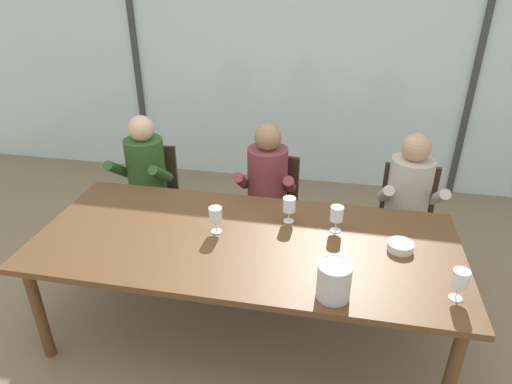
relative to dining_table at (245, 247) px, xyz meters
The scene contains 18 objects.
ground 1.21m from the dining_table, 90.00° to the left, with size 14.00×14.00×0.00m, color #847056.
window_glass_panel 2.54m from the dining_table, 90.00° to the left, with size 7.81×0.03×2.60m, color silver.
window_mullion_left 3.07m from the dining_table, 125.75° to the left, with size 0.06×0.06×2.60m, color #38383D.
window_mullion_right 3.07m from the dining_table, 54.25° to the left, with size 0.06×0.06×2.60m, color #38383D.
hillside_vineyard 5.63m from the dining_table, 90.00° to the left, with size 13.81×2.40×1.95m, color #386633.
dining_table is the anchor object (origin of this frame).
chair_near_curtain 1.45m from the dining_table, 137.28° to the left, with size 0.47×0.47×0.86m.
chair_left_of_center 1.00m from the dining_table, 90.19° to the left, with size 0.50×0.50×0.86m.
chair_center 1.48m from the dining_table, 41.81° to the left, with size 0.47×0.47×0.86m.
person_olive_shirt 1.35m from the dining_table, 141.56° to the left, with size 0.47×0.62×1.18m.
person_maroon_top 0.84m from the dining_table, 91.03° to the left, with size 0.47×0.62×1.18m.
person_beige_jumper 1.36m from the dining_table, 37.94° to the left, with size 0.47×0.62×1.18m.
ice_bucket_primary 0.72m from the dining_table, 37.75° to the right, with size 0.18×0.18×0.20m.
tasting_bowl 0.94m from the dining_table, ahead, with size 0.15×0.15×0.05m, color silver.
wine_glass_by_left_taster 1.23m from the dining_table, 15.35° to the right, with size 0.08×0.08×0.17m.
wine_glass_near_bucket 0.27m from the dining_table, 166.07° to the left, with size 0.08×0.08×0.17m.
wine_glass_center_pour 0.61m from the dining_table, 20.72° to the left, with size 0.08×0.08×0.17m.
wine_glass_by_right_taster 0.40m from the dining_table, 48.10° to the left, with size 0.08×0.08×0.17m.
Camera 1 is at (0.51, -2.27, 2.30)m, focal length 31.42 mm.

